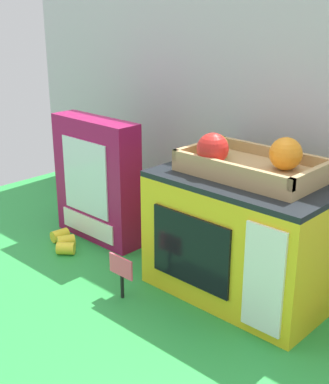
{
  "coord_description": "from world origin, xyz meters",
  "views": [
    {
      "loc": [
        0.78,
        -0.83,
        0.62
      ],
      "look_at": [
        -0.04,
        0.04,
        0.18
      ],
      "focal_mm": 49.49,
      "sensor_mm": 36.0,
      "label": 1
    }
  ],
  "objects_px": {
    "food_groups_crate": "(248,162)",
    "cookie_set_box": "(97,180)",
    "toy_microwave": "(247,235)",
    "loose_toy_banana": "(64,241)",
    "price_sign": "(121,271)"
  },
  "relations": [
    {
      "from": "food_groups_crate",
      "to": "cookie_set_box",
      "type": "height_order",
      "value": "food_groups_crate"
    },
    {
      "from": "loose_toy_banana",
      "to": "toy_microwave",
      "type": "bearing_deg",
      "value": 17.39
    },
    {
      "from": "food_groups_crate",
      "to": "price_sign",
      "type": "distance_m",
      "value": 0.36
    },
    {
      "from": "toy_microwave",
      "to": "food_groups_crate",
      "type": "xyz_separation_m",
      "value": [
        -0.01,
        0.0,
        0.16
      ]
    },
    {
      "from": "cookie_set_box",
      "to": "loose_toy_banana",
      "type": "bearing_deg",
      "value": -99.83
    },
    {
      "from": "toy_microwave",
      "to": "price_sign",
      "type": "height_order",
      "value": "toy_microwave"
    },
    {
      "from": "food_groups_crate",
      "to": "loose_toy_banana",
      "type": "relative_size",
      "value": 2.4
    },
    {
      "from": "toy_microwave",
      "to": "cookie_set_box",
      "type": "height_order",
      "value": "cookie_set_box"
    },
    {
      "from": "toy_microwave",
      "to": "loose_toy_banana",
      "type": "distance_m",
      "value": 0.51
    },
    {
      "from": "toy_microwave",
      "to": "loose_toy_banana",
      "type": "relative_size",
      "value": 3.17
    },
    {
      "from": "cookie_set_box",
      "to": "price_sign",
      "type": "bearing_deg",
      "value": -31.32
    },
    {
      "from": "cookie_set_box",
      "to": "loose_toy_banana",
      "type": "height_order",
      "value": "cookie_set_box"
    },
    {
      "from": "toy_microwave",
      "to": "food_groups_crate",
      "type": "relative_size",
      "value": 1.32
    },
    {
      "from": "food_groups_crate",
      "to": "cookie_set_box",
      "type": "bearing_deg",
      "value": -173.88
    },
    {
      "from": "toy_microwave",
      "to": "price_sign",
      "type": "relative_size",
      "value": 3.91
    }
  ]
}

